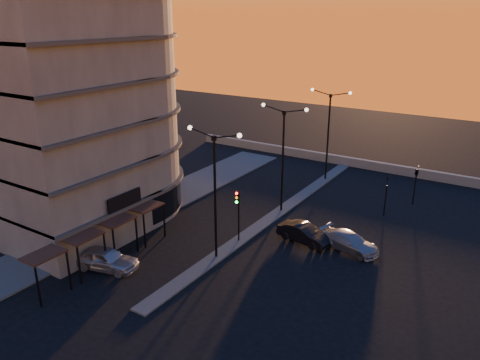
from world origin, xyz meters
name	(u,v)px	position (x,y,z in m)	size (l,w,h in m)	color
ground	(216,258)	(0.00, 0.00, 0.00)	(120.00, 120.00, 0.00)	black
sidewalk_west	(147,208)	(-10.50, 4.00, 0.06)	(5.00, 40.00, 0.12)	#464644
median	(281,211)	(0.00, 10.00, 0.06)	(1.20, 36.00, 0.12)	#464644
parapet	(363,164)	(2.00, 26.00, 0.50)	(44.00, 0.50, 1.00)	slate
building	(70,77)	(-14.00, 0.03, 11.91)	(14.35, 17.08, 25.00)	#655F59
streetlamp_near	(215,185)	(0.00, 0.00, 5.59)	(4.32, 0.32, 9.51)	black
streetlamp_mid	(283,151)	(0.00, 10.00, 5.59)	(4.32, 0.32, 9.51)	black
streetlamp_far	(329,128)	(0.00, 20.00, 5.59)	(4.32, 0.32, 9.51)	black
traffic_light_main	(238,208)	(0.00, 2.87, 2.89)	(0.28, 0.44, 4.25)	black
signal_east_a	(386,195)	(8.00, 14.00, 1.93)	(0.13, 0.16, 3.60)	black
signal_east_b	(417,173)	(9.50, 18.00, 3.10)	(0.42, 1.99, 3.60)	black
car_hatchback	(105,259)	(-5.51, -5.37, 0.78)	(1.84, 4.58, 1.56)	#B4B5BC
car_sedan	(304,233)	(4.25, 5.67, 0.71)	(1.50, 4.29, 1.41)	black
car_wagon	(349,242)	(7.66, 6.31, 0.66)	(1.86, 4.58, 1.33)	#94969B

